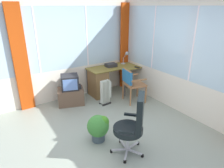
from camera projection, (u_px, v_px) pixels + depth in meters
The scene contains 14 objects.
ground at pixel (115, 143), 3.76m from camera, with size 4.88×5.65×0.06m, color gray.
north_window_panel at pixel (64, 52), 5.13m from camera, with size 3.88×0.07×2.56m.
east_window_panel at pixel (192, 61), 4.29m from camera, with size 0.07×4.65×2.56m.
curtain_north_left at pixel (20, 60), 4.54m from camera, with size 0.32×0.07×2.46m, color #B93F0E.
curtain_corner at pixel (125, 47), 5.98m from camera, with size 0.32×0.07×2.46m, color #B93F0E.
desk at pixel (100, 81), 5.58m from camera, with size 1.39×0.79×0.77m.
desk_lamp at pixel (126, 56), 5.87m from camera, with size 0.23×0.20×0.37m.
tv_remote at pixel (137, 67), 5.58m from camera, with size 0.04×0.15×0.02m, color black.
paper_tray at pixel (111, 65), 5.66m from camera, with size 0.30×0.23×0.09m, color #292729.
wooden_armchair at pixel (131, 81), 5.12m from camera, with size 0.57×0.56×0.89m.
office_chair at pixel (134, 123), 3.28m from camera, with size 0.60×0.61×1.08m.
tv_on_stand at pixel (71, 91), 5.09m from camera, with size 0.75×0.62×0.78m.
space_heater at pixel (106, 92), 5.11m from camera, with size 0.32×0.20×0.64m.
potted_plant at pixel (99, 127), 3.69m from camera, with size 0.41×0.41×0.52m.
Camera 1 is at (-1.73, -2.57, 2.38)m, focal length 32.17 mm.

